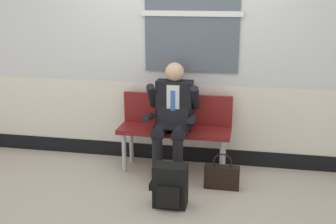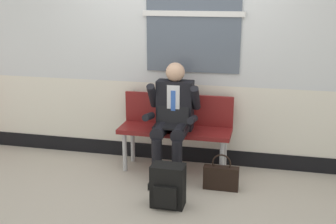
% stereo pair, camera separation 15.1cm
% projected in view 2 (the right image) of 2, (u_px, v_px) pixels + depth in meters
% --- Properties ---
extents(ground_plane, '(18.00, 18.00, 0.00)m').
position_uv_depth(ground_plane, '(162.00, 181.00, 4.77)').
color(ground_plane, '#B2A899').
extents(station_wall, '(6.35, 0.17, 2.65)m').
position_uv_depth(station_wall, '(176.00, 52.00, 5.03)').
color(station_wall, silver).
rests_on(station_wall, ground).
extents(bench_with_person, '(1.27, 0.42, 0.86)m').
position_uv_depth(bench_with_person, '(176.00, 125.00, 4.97)').
color(bench_with_person, maroon).
rests_on(bench_with_person, ground).
extents(person_seated, '(0.57, 0.70, 1.25)m').
position_uv_depth(person_seated, '(173.00, 117.00, 4.75)').
color(person_seated, black).
rests_on(person_seated, ground).
extents(backpack, '(0.32, 0.24, 0.42)m').
position_uv_depth(backpack, '(168.00, 186.00, 4.16)').
color(backpack, black).
rests_on(backpack, ground).
extents(handbag, '(0.37, 0.10, 0.39)m').
position_uv_depth(handbag, '(221.00, 177.00, 4.53)').
color(handbag, black).
rests_on(handbag, ground).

